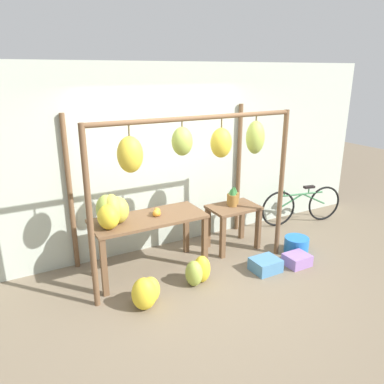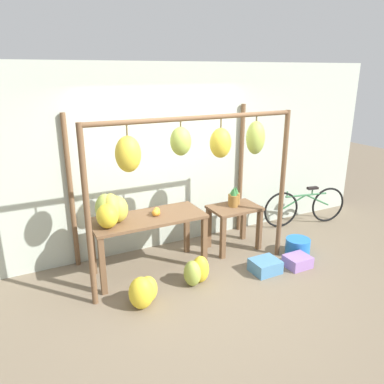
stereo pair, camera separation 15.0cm
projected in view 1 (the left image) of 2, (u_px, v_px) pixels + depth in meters
ground_plane at (207, 284)px, 4.92m from camera, size 20.00×20.00×0.00m
shop_wall_back at (161, 159)px, 5.64m from camera, size 8.00×0.08×2.80m
stall_awning at (192, 156)px, 4.73m from camera, size 2.84×1.22×2.17m
display_table_main at (149, 226)px, 5.03m from camera, size 1.53×0.65×0.81m
display_table_side at (233, 217)px, 5.79m from camera, size 0.76×0.53×0.69m
banana_pile_on_table at (111, 211)px, 4.69m from camera, size 0.52×0.50×0.39m
orange_pile at (157, 213)px, 5.04m from camera, size 0.14×0.17×0.09m
pineapple_cluster at (232, 198)px, 5.77m from camera, size 0.22×0.23×0.32m
banana_pile_ground_left at (146, 292)px, 4.42m from camera, size 0.47×0.46×0.40m
banana_pile_ground_right at (198, 271)px, 4.88m from camera, size 0.40×0.30×0.38m
fruit_crate_white at (265, 265)px, 5.22m from camera, size 0.38×0.33×0.18m
blue_bucket at (296, 245)px, 5.75m from camera, size 0.37×0.37×0.24m
parked_bicycle at (302, 205)px, 6.79m from camera, size 1.58×0.35×0.70m
fruit_crate_purple at (297, 260)px, 5.38m from camera, size 0.34×0.29×0.16m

